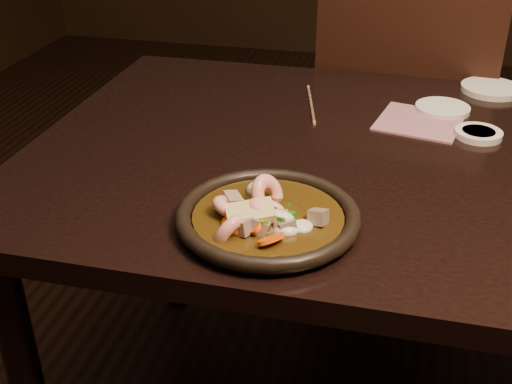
# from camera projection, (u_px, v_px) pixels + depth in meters

# --- Properties ---
(table) EXTENTS (1.60, 0.90, 0.75)m
(table) POSITION_uv_depth(u_px,v_px,m) (457.00, 198.00, 1.19)
(table) COLOR black
(table) RESTS_ON floor
(chair) EXTENTS (0.49, 0.49, 0.98)m
(chair) POSITION_uv_depth(u_px,v_px,m) (400.00, 133.00, 1.79)
(chair) COLOR black
(chair) RESTS_ON floor
(plate) EXTENTS (0.28, 0.28, 0.03)m
(plate) POSITION_uv_depth(u_px,v_px,m) (268.00, 217.00, 0.96)
(plate) COLOR black
(plate) RESTS_ON table
(stirfry) EXTENTS (0.18, 0.18, 0.07)m
(stirfry) POSITION_uv_depth(u_px,v_px,m) (263.00, 216.00, 0.95)
(stirfry) COLOR #332309
(stirfry) RESTS_ON plate
(soy_dish) EXTENTS (0.09, 0.09, 0.01)m
(soy_dish) POSITION_uv_depth(u_px,v_px,m) (478.00, 134.00, 1.24)
(soy_dish) COLOR silver
(soy_dish) RESTS_ON table
(saucer_left) EXTENTS (0.11, 0.11, 0.01)m
(saucer_left) POSITION_uv_depth(u_px,v_px,m) (443.00, 109.00, 1.35)
(saucer_left) COLOR silver
(saucer_left) RESTS_ON table
(saucer_right) EXTENTS (0.13, 0.13, 0.01)m
(saucer_right) POSITION_uv_depth(u_px,v_px,m) (491.00, 89.00, 1.46)
(saucer_right) COLOR silver
(saucer_right) RESTS_ON table
(chopsticks) EXTENTS (0.05, 0.21, 0.01)m
(chopsticks) POSITION_uv_depth(u_px,v_px,m) (311.00, 104.00, 1.38)
(chopsticks) COLOR tan
(chopsticks) RESTS_ON table
(napkin) EXTENTS (0.19, 0.19, 0.00)m
(napkin) POSITION_uv_depth(u_px,v_px,m) (419.00, 122.00, 1.30)
(napkin) COLOR #995E6D
(napkin) RESTS_ON table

